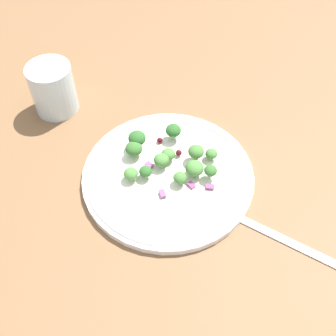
{
  "coord_description": "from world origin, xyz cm",
  "views": [
    {
      "loc": [
        34.21,
        22.58,
        53.55
      ],
      "look_at": [
        2.19,
        -1.86,
        2.7
      ],
      "focal_mm": 45.25,
      "sensor_mm": 36.0,
      "label": 1
    }
  ],
  "objects_px": {
    "broccoli_floret_0": "(211,154)",
    "broccoli_floret_1": "(173,131)",
    "fork": "(268,231)",
    "water_glass": "(53,89)",
    "broccoli_floret_2": "(211,171)",
    "plate": "(168,175)"
  },
  "relations": [
    {
      "from": "broccoli_floret_2",
      "to": "fork",
      "type": "height_order",
      "value": "broccoli_floret_2"
    },
    {
      "from": "broccoli_floret_0",
      "to": "fork",
      "type": "distance_m",
      "value": 0.15
    },
    {
      "from": "fork",
      "to": "broccoli_floret_2",
      "type": "bearing_deg",
      "value": -100.67
    },
    {
      "from": "water_glass",
      "to": "fork",
      "type": "bearing_deg",
      "value": 90.37
    },
    {
      "from": "plate",
      "to": "fork",
      "type": "height_order",
      "value": "plate"
    },
    {
      "from": "broccoli_floret_0",
      "to": "broccoli_floret_1",
      "type": "distance_m",
      "value": 0.07
    },
    {
      "from": "fork",
      "to": "water_glass",
      "type": "bearing_deg",
      "value": -89.63
    },
    {
      "from": "broccoli_floret_2",
      "to": "broccoli_floret_0",
      "type": "bearing_deg",
      "value": -148.76
    },
    {
      "from": "broccoli_floret_0",
      "to": "broccoli_floret_1",
      "type": "xyz_separation_m",
      "value": [
        0.0,
        -0.07,
        0.01
      ]
    },
    {
      "from": "broccoli_floret_1",
      "to": "broccoli_floret_0",
      "type": "bearing_deg",
      "value": 91.06
    },
    {
      "from": "fork",
      "to": "water_glass",
      "type": "height_order",
      "value": "water_glass"
    },
    {
      "from": "plate",
      "to": "water_glass",
      "type": "relative_size",
      "value": 2.99
    },
    {
      "from": "broccoli_floret_0",
      "to": "fork",
      "type": "relative_size",
      "value": 0.11
    },
    {
      "from": "broccoli_floret_0",
      "to": "water_glass",
      "type": "relative_size",
      "value": 0.22
    },
    {
      "from": "broccoli_floret_1",
      "to": "broccoli_floret_2",
      "type": "distance_m",
      "value": 0.1
    },
    {
      "from": "plate",
      "to": "broccoli_floret_2",
      "type": "bearing_deg",
      "value": 119.36
    },
    {
      "from": "water_glass",
      "to": "broccoli_floret_0",
      "type": "bearing_deg",
      "value": 101.11
    },
    {
      "from": "broccoli_floret_0",
      "to": "broccoli_floret_2",
      "type": "relative_size",
      "value": 0.98
    },
    {
      "from": "broccoli_floret_2",
      "to": "water_glass",
      "type": "distance_m",
      "value": 0.32
    },
    {
      "from": "fork",
      "to": "water_glass",
      "type": "distance_m",
      "value": 0.43
    },
    {
      "from": "broccoli_floret_2",
      "to": "fork",
      "type": "xyz_separation_m",
      "value": [
        0.02,
        0.12,
        -0.03
      ]
    },
    {
      "from": "broccoli_floret_1",
      "to": "plate",
      "type": "bearing_deg",
      "value": 30.56
    }
  ]
}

